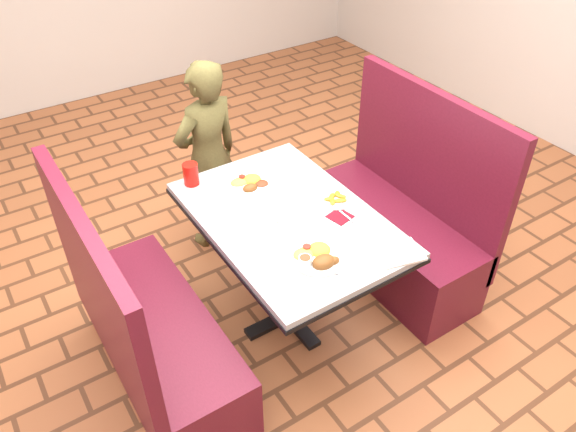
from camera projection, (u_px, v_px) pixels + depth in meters
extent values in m
plane|color=#A55D36|center=(288.00, 317.00, 3.29)|extent=(7.00, 7.00, 0.00)
cube|color=#ABADB0|center=(288.00, 219.00, 2.84)|extent=(0.80, 1.20, 0.03)
cube|color=black|center=(288.00, 223.00, 2.86)|extent=(0.81, 1.21, 0.02)
cylinder|color=black|center=(288.00, 272.00, 3.07)|extent=(0.10, 0.10, 0.69)
cube|color=black|center=(288.00, 315.00, 3.28)|extent=(0.55, 0.08, 0.03)
cube|color=black|center=(288.00, 315.00, 3.28)|extent=(0.08, 0.55, 0.03)
cube|color=maroon|center=(164.00, 348.00, 2.83)|extent=(0.45, 1.20, 0.45)
cube|color=maroon|center=(102.00, 300.00, 2.44)|extent=(0.06, 1.20, 0.95)
cube|color=maroon|center=(389.00, 242.00, 3.48)|extent=(0.45, 1.20, 0.45)
cube|color=maroon|center=(427.00, 167.00, 3.28)|extent=(0.06, 1.20, 0.95)
imported|color=brown|center=(208.00, 158.00, 3.49)|extent=(0.51, 0.39, 1.27)
cylinder|color=white|center=(318.00, 257.00, 2.57)|extent=(0.26, 0.26, 0.02)
ellipsoid|color=yellow|center=(319.00, 246.00, 2.59)|extent=(0.11, 0.11, 0.05)
ellipsoid|color=#86B046|center=(304.00, 251.00, 2.57)|extent=(0.11, 0.09, 0.03)
cylinder|color=red|center=(307.00, 246.00, 2.59)|extent=(0.04, 0.04, 0.01)
ellipsoid|color=brown|center=(324.00, 258.00, 2.51)|extent=(0.11, 0.09, 0.06)
ellipsoid|color=brown|center=(333.00, 258.00, 2.53)|extent=(0.06, 0.05, 0.04)
cylinder|color=white|center=(305.00, 261.00, 2.52)|extent=(0.06, 0.06, 0.04)
cylinder|color=#662C13|center=(305.00, 258.00, 2.50)|extent=(0.05, 0.05, 0.00)
cylinder|color=white|center=(251.00, 185.00, 3.04)|extent=(0.24, 0.24, 0.01)
ellipsoid|color=yellow|center=(252.00, 176.00, 3.05)|extent=(0.10, 0.10, 0.04)
ellipsoid|color=#86B046|center=(239.00, 180.00, 3.03)|extent=(0.10, 0.08, 0.03)
cylinder|color=red|center=(242.00, 176.00, 3.05)|extent=(0.04, 0.04, 0.01)
ellipsoid|color=brown|center=(262.00, 182.00, 3.02)|extent=(0.07, 0.07, 0.03)
ellipsoid|color=brown|center=(250.00, 185.00, 2.98)|extent=(0.08, 0.06, 0.05)
cylinder|color=white|center=(336.00, 200.00, 2.93)|extent=(0.17, 0.17, 0.01)
cube|color=#5D0D19|center=(340.00, 216.00, 2.82)|extent=(0.13, 0.13, 0.00)
cube|color=silver|center=(345.00, 215.00, 2.83)|extent=(0.01, 0.14, 0.00)
cylinder|color=red|center=(191.00, 174.00, 3.02)|extent=(0.08, 0.08, 0.12)
cube|color=white|center=(398.00, 253.00, 2.60)|extent=(0.25, 0.21, 0.01)
cube|color=silver|center=(323.00, 267.00, 2.52)|extent=(0.08, 0.15, 0.00)
cube|color=silver|center=(324.00, 262.00, 2.54)|extent=(0.02, 0.14, 0.00)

